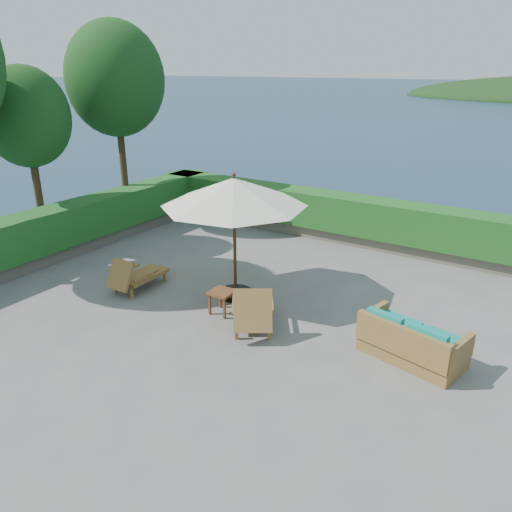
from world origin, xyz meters
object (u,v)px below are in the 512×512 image
Objects in this scene: patio_umbrella at (234,193)px; side_table at (222,295)px; wicker_loveseat at (411,343)px; lounge_right at (253,307)px; lounge_left at (136,275)px.

side_table is (0.24, -0.83, -1.92)m from patio_umbrella.
side_table is 0.26× the size of wicker_loveseat.
lounge_right is 2.97m from wicker_loveseat.
lounge_right reaches higher than lounge_left.
patio_umbrella is 4.52m from wicker_loveseat.
lounge_right is at bearing -41.73° from patio_umbrella.
patio_umbrella reaches higher than lounge_right.
wicker_loveseat reaches higher than lounge_left.
lounge_left is at bearing -162.61° from wicker_loveseat.
wicker_loveseat is at bearing 4.98° from side_table.
wicker_loveseat is (2.94, 0.47, -0.09)m from lounge_right.
patio_umbrella is 2.11m from side_table.
patio_umbrella is at bearing 106.24° from side_table.
wicker_loveseat is (3.78, 0.33, -0.08)m from side_table.
lounge_right is 0.85m from side_table.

